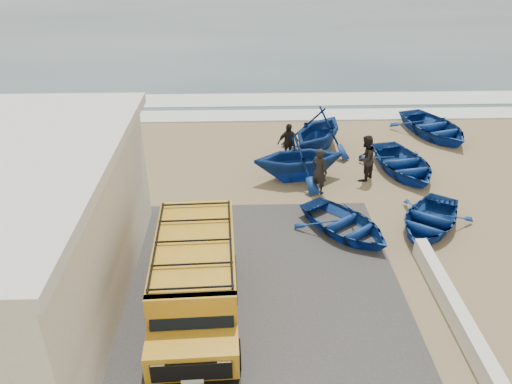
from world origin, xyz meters
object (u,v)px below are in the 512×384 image
object	(u,v)px
van	(195,279)
fisherman_middle	(365,158)
fisherman_front	(319,171)
boat_mid_right	(403,164)
parapet	(457,315)
boat_near_left	(345,224)
boat_near_right	(429,219)
boat_far_left	(318,130)
fisherman_back	(288,142)
boat_mid_left	(299,157)
boat_far_right	(434,127)

from	to	relation	value
van	fisherman_middle	size ratio (longest dim) A/B	2.82
fisherman_front	boat_mid_right	bearing A→B (deg)	-114.11
parapet	fisherman_front	world-z (taller)	fisherman_front
van	boat_near_left	xyz separation A→B (m)	(4.50, 3.63, -0.82)
boat_near_right	boat_far_left	world-z (taller)	boat_far_left
parapet	boat_near_right	distance (m)	4.43
fisherman_back	van	bearing A→B (deg)	-129.92
fisherman_back	boat_mid_left	bearing A→B (deg)	-101.84
boat_near_right	boat_mid_left	size ratio (longest dim) A/B	0.95
boat_near_left	fisherman_back	size ratio (longest dim) A/B	2.07
boat_mid_right	boat_far_right	bearing A→B (deg)	45.00
boat_near_right	van	bearing A→B (deg)	-117.21
boat_near_right	boat_far_right	size ratio (longest dim) A/B	0.81
boat_far_right	fisherman_middle	xyz separation A→B (m)	(-4.23, -4.29, 0.48)
parapet	boat_far_left	bearing A→B (deg)	100.94
boat_far_right	fisherman_back	size ratio (longest dim) A/B	2.54
van	fisherman_front	bearing A→B (deg)	55.55
boat_near_left	fisherman_front	world-z (taller)	fisherman_front
boat_near_right	boat_mid_left	xyz separation A→B (m)	(-3.91, 3.68, 0.58)
fisherman_front	fisherman_back	world-z (taller)	fisherman_front
boat_far_right	fisherman_middle	distance (m)	6.04
boat_mid_right	boat_near_left	bearing A→B (deg)	-137.18
boat_near_left	fisherman_front	distance (m)	2.86
fisherman_front	fisherman_middle	bearing A→B (deg)	-109.98
van	fisherman_middle	distance (m)	9.45
boat_far_left	boat_far_right	xyz separation A→B (m)	(5.66, 1.53, -0.54)
boat_mid_left	boat_near_right	bearing A→B (deg)	-143.17
boat_far_right	fisherman_middle	size ratio (longest dim) A/B	2.27
boat_mid_right	boat_far_right	size ratio (longest dim) A/B	0.92
boat_near_left	boat_mid_left	distance (m)	4.08
boat_near_right	fisherman_middle	xyz separation A→B (m)	(-1.38, 3.52, 0.57)
boat_far_right	parapet	bearing A→B (deg)	-123.70
van	boat_far_right	size ratio (longest dim) A/B	1.24
boat_mid_left	boat_near_left	bearing A→B (deg)	-174.04
van	fisherman_front	distance (m)	7.56
parapet	boat_mid_left	xyz separation A→B (m)	(-3.16, 8.04, 0.65)
boat_mid_right	fisherman_middle	world-z (taller)	fisherman_middle
boat_near_right	boat_mid_right	world-z (taller)	boat_mid_right
boat_mid_left	boat_far_right	distance (m)	7.94
boat_far_right	fisherman_back	bearing A→B (deg)	-177.90
van	fisherman_back	size ratio (longest dim) A/B	3.15
fisherman_front	van	bearing A→B (deg)	101.03
parapet	fisherman_back	size ratio (longest dim) A/B	3.66
boat_far_left	boat_mid_left	bearing A→B (deg)	-80.95
boat_mid_right	fisherman_middle	xyz separation A→B (m)	(-1.71, -0.55, 0.52)
fisherman_middle	fisherman_back	size ratio (longest dim) A/B	1.12
van	boat_mid_right	xyz separation A→B (m)	(7.63, 7.90, -0.78)
van	boat_mid_right	distance (m)	11.02
boat_near_right	boat_mid_right	distance (m)	4.08
boat_near_right	fisherman_front	size ratio (longest dim) A/B	1.89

